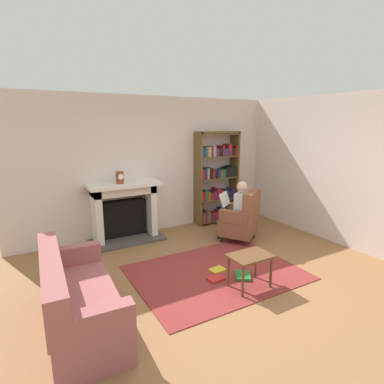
{
  "coord_description": "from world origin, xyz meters",
  "views": [
    {
      "loc": [
        -2.38,
        -3.16,
        2.18
      ],
      "look_at": [
        0.1,
        1.2,
        1.05
      ],
      "focal_mm": 28.63,
      "sensor_mm": 36.0,
      "label": 1
    }
  ],
  "objects": [
    {
      "name": "ground",
      "position": [
        0.0,
        0.0,
        0.0
      ],
      "size": [
        14.0,
        14.0,
        0.0
      ],
      "primitive_type": "plane",
      "color": "#90613A"
    },
    {
      "name": "side_table",
      "position": [
        0.16,
        -0.26,
        0.39
      ],
      "size": [
        0.56,
        0.39,
        0.47
      ],
      "color": "brown",
      "rests_on": "ground"
    },
    {
      "name": "bookshelf",
      "position": [
        1.37,
        2.33,
        0.98
      ],
      "size": [
        1.0,
        0.32,
        2.01
      ],
      "color": "brown",
      "rests_on": "ground"
    },
    {
      "name": "scattered_books",
      "position": [
        0.11,
        0.1,
        0.03
      ],
      "size": [
        0.67,
        0.6,
        0.04
      ],
      "color": "#267233",
      "rests_on": "area_rug"
    },
    {
      "name": "mantel_clock",
      "position": [
        -0.83,
        2.2,
        1.22
      ],
      "size": [
        0.14,
        0.14,
        0.22
      ],
      "color": "brown",
      "rests_on": "fireplace"
    },
    {
      "name": "area_rug",
      "position": [
        0.0,
        0.3,
        0.01
      ],
      "size": [
        2.4,
        1.8,
        0.01
      ],
      "primitive_type": "cube",
      "color": "maroon",
      "rests_on": "ground"
    },
    {
      "name": "sofa_floral",
      "position": [
        -2.0,
        0.02,
        0.32
      ],
      "size": [
        0.79,
        1.73,
        0.85
      ],
      "rotation": [
        0.0,
        0.0,
        1.53
      ],
      "color": "#9E5658",
      "rests_on": "ground"
    },
    {
      "name": "back_wall",
      "position": [
        0.0,
        2.55,
        1.35
      ],
      "size": [
        5.6,
        0.1,
        2.7
      ],
      "primitive_type": "cube",
      "color": "beige",
      "rests_on": "ground"
    },
    {
      "name": "side_wall_right",
      "position": [
        2.65,
        1.25,
        1.35
      ],
      "size": [
        0.1,
        5.2,
        2.7
      ],
      "primitive_type": "cube",
      "color": "beige",
      "rests_on": "ground"
    },
    {
      "name": "armchair_reading",
      "position": [
        1.15,
        1.16,
        0.42
      ],
      "size": [
        0.88,
        0.87,
        0.97
      ],
      "rotation": [
        0.0,
        0.0,
        3.74
      ],
      "color": "#331E14",
      "rests_on": "ground"
    },
    {
      "name": "fireplace",
      "position": [
        -0.75,
        2.3,
        0.59
      ],
      "size": [
        1.35,
        0.64,
        1.12
      ],
      "color": "#4C4742",
      "rests_on": "ground"
    },
    {
      "name": "seated_reader",
      "position": [
        1.09,
        1.25,
        0.62
      ],
      "size": [
        0.55,
        0.59,
        1.14
      ],
      "rotation": [
        0.0,
        0.0,
        3.74
      ],
      "color": "silver",
      "rests_on": "ground"
    }
  ]
}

